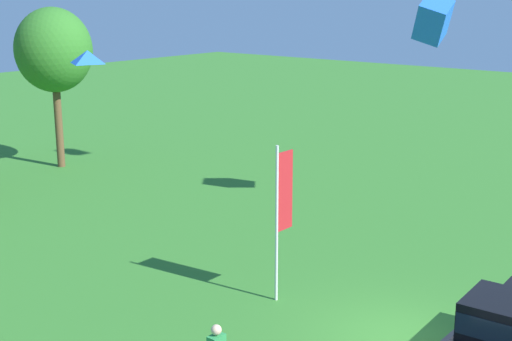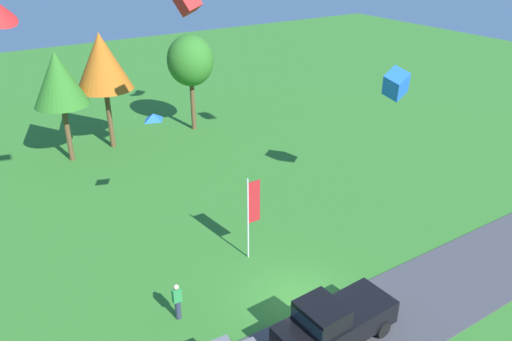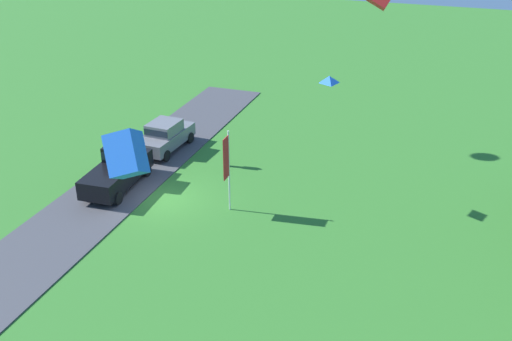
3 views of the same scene
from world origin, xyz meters
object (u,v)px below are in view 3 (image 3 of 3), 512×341
object	(u,v)px
car_pickup_far_end	(118,168)
kite_diamond_high_right	(329,79)
person_watching_sky	(227,152)
kite_box_near_flag	(126,154)
flag_banner	(227,163)
car_sedan_near_entrance	(165,135)

from	to	relation	value
car_pickup_far_end	kite_diamond_high_right	world-z (taller)	kite_diamond_high_right
person_watching_sky	kite_box_near_flag	xyz separation A→B (m)	(14.19, 2.42, 6.34)
kite_box_near_flag	kite_diamond_high_right	world-z (taller)	kite_box_near_flag
person_watching_sky	car_pickup_far_end	bearing A→B (deg)	-46.13
car_pickup_far_end	kite_diamond_high_right	xyz separation A→B (m)	(-2.30, 10.82, 5.44)
car_pickup_far_end	kite_diamond_high_right	distance (m)	12.33
flag_banner	kite_diamond_high_right	xyz separation A→B (m)	(-2.86, 4.21, 3.81)
car_sedan_near_entrance	car_pickup_far_end	world-z (taller)	car_pickup_far_end
flag_banner	car_pickup_far_end	bearing A→B (deg)	-94.92
car_sedan_near_entrance	kite_diamond_high_right	xyz separation A→B (m)	(2.90, 10.68, 5.51)
car_sedan_near_entrance	person_watching_sky	world-z (taller)	car_sedan_near_entrance
car_sedan_near_entrance	flag_banner	xyz separation A→B (m)	(5.76, 6.46, 1.70)
person_watching_sky	kite_diamond_high_right	xyz separation A→B (m)	(2.07, 6.28, 5.67)
person_watching_sky	kite_diamond_high_right	world-z (taller)	kite_diamond_high_right
car_sedan_near_entrance	flag_banner	bearing A→B (deg)	48.28
car_sedan_near_entrance	car_pickup_far_end	distance (m)	5.20
car_pickup_far_end	flag_banner	bearing A→B (deg)	85.08
kite_box_near_flag	car_sedan_near_entrance	bearing A→B (deg)	-155.59
car_pickup_far_end	kite_diamond_high_right	bearing A→B (deg)	101.97
flag_banner	kite_box_near_flag	world-z (taller)	kite_box_near_flag
kite_diamond_high_right	flag_banner	bearing A→B (deg)	-55.79
car_sedan_near_entrance	kite_diamond_high_right	bearing A→B (deg)	74.81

